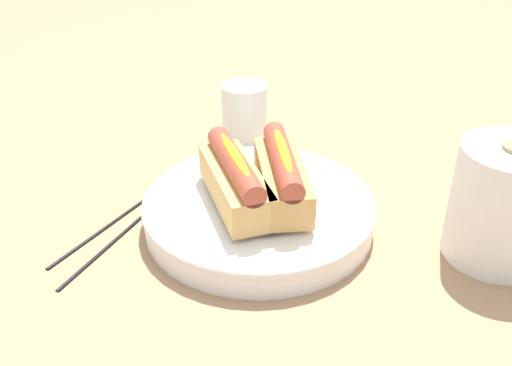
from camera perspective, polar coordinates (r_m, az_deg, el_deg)
The scene contains 8 objects.
ground_plane at distance 0.68m, azimuth -0.83°, elevation -4.62°, with size 2.40×2.40×0.00m, color #9E7A56.
serving_bowl at distance 0.68m, azimuth -0.00°, elevation -2.70°, with size 0.27×0.27×0.04m.
hotdog_front at distance 0.65m, azimuth -2.37°, elevation 0.35°, with size 0.16×0.09×0.06m.
hotdog_back at distance 0.66m, azimuth 2.34°, elevation 0.83°, with size 0.15×0.06×0.06m.
water_glass at distance 0.87m, azimuth -1.39°, elevation 6.69°, with size 0.07×0.07×0.09m.
paper_towel_roll at distance 0.66m, azimuth 23.09°, elevation -1.91°, with size 0.11×0.11×0.13m.
chopstick_near at distance 0.69m, azimuth -13.41°, elevation -4.83°, with size 0.01×0.01×0.22m, color black.
chopstick_far at distance 0.72m, azimuth -13.90°, elevation -3.44°, with size 0.01×0.01×0.22m, color black.
Camera 1 is at (0.56, 0.00, 0.39)m, focal length 40.29 mm.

